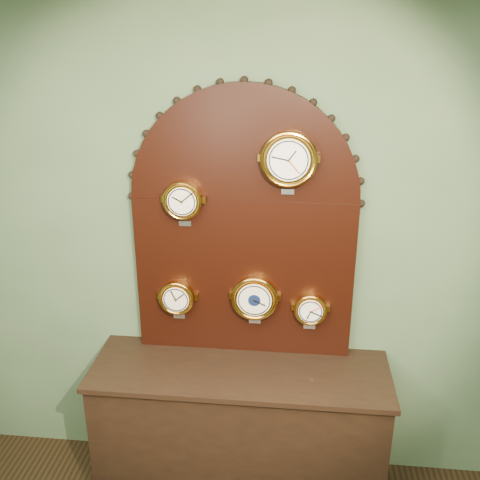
# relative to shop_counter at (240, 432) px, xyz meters

# --- Properties ---
(wall_back) EXTENTS (4.00, 0.00, 4.00)m
(wall_back) POSITION_rel_shop_counter_xyz_m (0.00, 0.27, 1.00)
(wall_back) COLOR #4A6344
(wall_back) RESTS_ON ground
(shop_counter) EXTENTS (1.60, 0.50, 0.80)m
(shop_counter) POSITION_rel_shop_counter_xyz_m (0.00, 0.00, 0.00)
(shop_counter) COLOR black
(shop_counter) RESTS_ON ground_plane
(display_board) EXTENTS (1.26, 0.06, 1.53)m
(display_board) POSITION_rel_shop_counter_xyz_m (0.00, 0.22, 1.23)
(display_board) COLOR black
(display_board) RESTS_ON shop_counter
(roman_clock) EXTENTS (0.21, 0.08, 0.26)m
(roman_clock) POSITION_rel_shop_counter_xyz_m (-0.31, 0.15, 1.34)
(roman_clock) COLOR orange
(roman_clock) RESTS_ON display_board
(arabic_clock) EXTENTS (0.28, 0.08, 0.33)m
(arabic_clock) POSITION_rel_shop_counter_xyz_m (0.23, 0.15, 1.57)
(arabic_clock) COLOR orange
(arabic_clock) RESTS_ON display_board
(hygrometer) EXTENTS (0.20, 0.08, 0.25)m
(hygrometer) POSITION_rel_shop_counter_xyz_m (-0.37, 0.15, 0.77)
(hygrometer) COLOR orange
(hygrometer) RESTS_ON display_board
(barometer) EXTENTS (0.26, 0.08, 0.31)m
(barometer) POSITION_rel_shop_counter_xyz_m (0.07, 0.15, 0.79)
(barometer) COLOR orange
(barometer) RESTS_ON display_board
(tide_clock) EXTENTS (0.18, 0.08, 0.23)m
(tide_clock) POSITION_rel_shop_counter_xyz_m (0.37, 0.15, 0.74)
(tide_clock) COLOR orange
(tide_clock) RESTS_ON display_board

